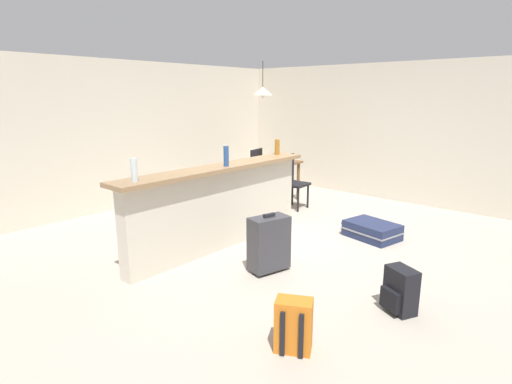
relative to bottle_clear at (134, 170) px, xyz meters
name	(u,v)px	position (x,y,z in m)	size (l,w,h in m)	color
ground_plane	(279,238)	(2.02, -0.30, -1.21)	(13.00, 13.00, 0.05)	#ADA393
wall_back	(147,133)	(2.02, 2.75, 0.06)	(6.60, 0.10, 2.50)	beige
wall_right	(365,131)	(5.07, 0.00, 0.06)	(0.10, 6.00, 2.50)	beige
partition_half_wall	(220,209)	(1.23, 0.04, -0.68)	(2.80, 0.20, 1.02)	beige
bar_countertop	(219,168)	(1.23, 0.04, -0.15)	(2.96, 0.40, 0.05)	#93704C
bottle_clear	(134,170)	(0.00, 0.00, 0.00)	(0.07, 0.07, 0.24)	silver
bottle_blue	(226,156)	(1.28, -0.04, 0.00)	(0.07, 0.07, 0.25)	#284C89
bottle_amber	(277,147)	(2.49, 0.12, -0.01)	(0.07, 0.07, 0.22)	#9E661E
dining_table	(268,167)	(3.40, 1.05, -0.54)	(1.10, 0.80, 0.74)	brown
dining_chair_near_partition	(292,179)	(3.37, 0.48, -0.67)	(0.42, 0.42, 0.93)	black
dining_chair_far_side	(252,170)	(3.52, 1.53, -0.67)	(0.47, 0.47, 0.93)	black
pendant_lamp	(263,91)	(3.38, 1.15, 0.80)	(0.34, 0.34, 0.62)	black
suitcase_flat_navy	(372,230)	(2.83, -1.29, -1.08)	(0.63, 0.88, 0.22)	#1E284C
backpack_orange	(294,325)	(0.06, -1.97, -0.99)	(0.32, 0.33, 0.42)	orange
suitcase_upright_charcoal	(269,243)	(1.06, -0.91, -0.86)	(0.49, 0.34, 0.67)	#38383D
backpack_black	(400,291)	(1.15, -2.37, -0.99)	(0.32, 0.33, 0.42)	black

